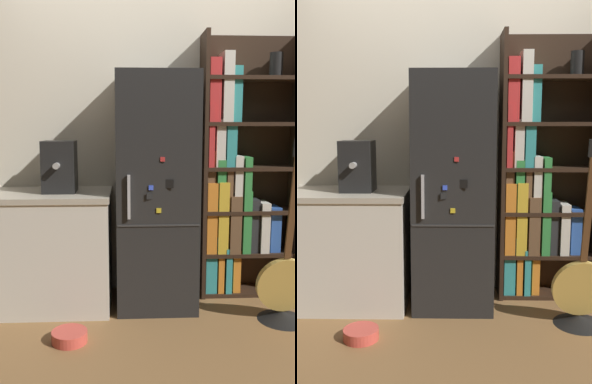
# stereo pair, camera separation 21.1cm
# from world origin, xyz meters

# --- Properties ---
(ground_plane) EXTENTS (16.00, 16.00, 0.00)m
(ground_plane) POSITION_xyz_m (0.00, 0.00, 0.00)
(ground_plane) COLOR olive
(wall_back) EXTENTS (8.00, 0.05, 2.60)m
(wall_back) POSITION_xyz_m (0.00, 0.47, 1.30)
(wall_back) COLOR beige
(wall_back) RESTS_ON ground_plane
(refrigerator) EXTENTS (0.58, 0.63, 1.72)m
(refrigerator) POSITION_xyz_m (-0.00, 0.15, 0.86)
(refrigerator) COLOR black
(refrigerator) RESTS_ON ground_plane
(bookshelf) EXTENTS (0.77, 0.29, 2.04)m
(bookshelf) POSITION_xyz_m (0.66, 0.33, 0.91)
(bookshelf) COLOR black
(bookshelf) RESTS_ON ground_plane
(kitchen_counter) EXTENTS (0.93, 0.64, 0.87)m
(kitchen_counter) POSITION_xyz_m (-0.80, 0.14, 0.43)
(kitchen_counter) COLOR beige
(kitchen_counter) RESTS_ON ground_plane
(espresso_machine) EXTENTS (0.23, 0.30, 0.37)m
(espresso_machine) POSITION_xyz_m (-0.70, 0.14, 1.05)
(espresso_machine) COLOR black
(espresso_machine) RESTS_ON kitchen_counter
(guitar) EXTENTS (0.39, 0.35, 1.27)m
(guitar) POSITION_xyz_m (0.87, -0.22, 0.18)
(guitar) COLOR black
(guitar) RESTS_ON ground_plane
(pet_bowl) EXTENTS (0.23, 0.23, 0.07)m
(pet_bowl) POSITION_xyz_m (-0.58, -0.45, 0.04)
(pet_bowl) COLOR #D84C3F
(pet_bowl) RESTS_ON ground_plane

